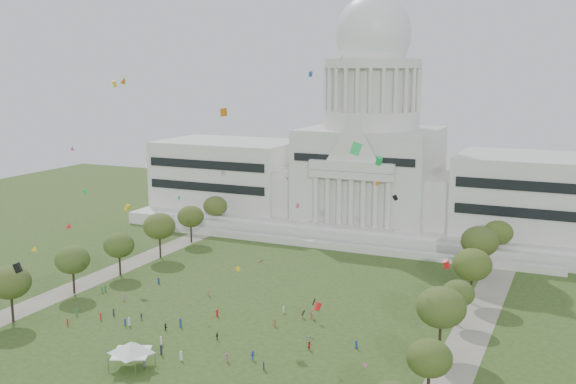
% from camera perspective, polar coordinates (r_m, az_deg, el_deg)
% --- Properties ---
extents(ground, '(400.00, 400.00, 0.00)m').
position_cam_1_polar(ground, '(136.18, -7.96, -13.16)').
color(ground, '#32461B').
rests_on(ground, ground).
extents(capitol, '(160.00, 64.50, 91.30)m').
position_cam_1_polar(capitol, '(231.20, 6.96, 2.38)').
color(capitol, silver).
rests_on(capitol, ground).
extents(path_left, '(8.00, 160.00, 0.04)m').
position_cam_1_polar(path_left, '(185.79, -15.71, -6.96)').
color(path_left, gray).
rests_on(path_left, ground).
extents(path_right, '(8.00, 160.00, 0.04)m').
position_cam_1_polar(path_right, '(147.01, 15.17, -11.61)').
color(path_right, gray).
rests_on(path_right, ground).
extents(row_tree_l_1, '(8.86, 8.86, 12.59)m').
position_cam_1_polar(row_tree_l_1, '(157.82, -22.45, -7.08)').
color(row_tree_l_1, black).
rests_on(row_tree_l_1, ground).
extents(row_tree_r_1, '(7.58, 7.58, 10.78)m').
position_cam_1_polar(row_tree_r_1, '(115.45, 11.88, -13.61)').
color(row_tree_r_1, black).
rests_on(row_tree_r_1, ground).
extents(row_tree_l_2, '(8.42, 8.42, 11.97)m').
position_cam_1_polar(row_tree_l_2, '(172.41, -17.79, -5.49)').
color(row_tree_l_2, black).
rests_on(row_tree_l_2, ground).
extents(row_tree_r_2, '(9.55, 9.55, 13.58)m').
position_cam_1_polar(row_tree_r_2, '(132.59, 12.84, -9.50)').
color(row_tree_r_2, black).
rests_on(row_tree_r_2, ground).
extents(row_tree_l_3, '(8.12, 8.12, 11.55)m').
position_cam_1_polar(row_tree_l_3, '(184.09, -14.12, -4.40)').
color(row_tree_l_3, black).
rests_on(row_tree_l_3, ground).
extents(row_tree_r_3, '(7.01, 7.01, 9.98)m').
position_cam_1_polar(row_tree_r_3, '(149.27, 14.20, -8.33)').
color(row_tree_r_3, black).
rests_on(row_tree_r_3, ground).
extents(row_tree_l_4, '(9.29, 9.29, 13.21)m').
position_cam_1_polar(row_tree_l_4, '(198.18, -10.84, -2.87)').
color(row_tree_l_4, black).
rests_on(row_tree_l_4, ground).
extents(row_tree_r_4, '(9.19, 9.19, 13.06)m').
position_cam_1_polar(row_tree_r_4, '(163.26, 15.33, -5.95)').
color(row_tree_r_4, black).
rests_on(row_tree_r_4, ground).
extents(row_tree_l_5, '(8.33, 8.33, 11.85)m').
position_cam_1_polar(row_tree_l_5, '(214.07, -8.24, -2.07)').
color(row_tree_l_5, black).
rests_on(row_tree_l_5, ground).
extents(row_tree_r_5, '(9.82, 9.82, 13.96)m').
position_cam_1_polar(row_tree_r_5, '(182.54, 15.93, -4.05)').
color(row_tree_r_5, black).
rests_on(row_tree_r_5, ground).
extents(row_tree_l_6, '(8.19, 8.19, 11.64)m').
position_cam_1_polar(row_tree_l_6, '(230.08, -6.18, -1.19)').
color(row_tree_l_6, black).
rests_on(row_tree_l_6, ground).
extents(row_tree_r_6, '(8.42, 8.42, 11.97)m').
position_cam_1_polar(row_tree_r_6, '(199.89, 17.37, -3.31)').
color(row_tree_r_6, black).
rests_on(row_tree_r_6, ground).
extents(event_tent, '(11.96, 11.96, 5.05)m').
position_cam_1_polar(event_tent, '(129.91, -13.13, -12.66)').
color(event_tent, '#4C4C4C').
rests_on(event_tent, ground).
extents(person_0, '(0.92, 0.80, 1.58)m').
position_cam_1_polar(person_0, '(136.32, 5.81, -12.73)').
color(person_0, navy).
rests_on(person_0, ground).
extents(person_2, '(0.96, 1.03, 1.81)m').
position_cam_1_polar(person_2, '(134.91, 1.84, -12.87)').
color(person_2, '#B21E1E').
rests_on(person_2, ground).
extents(person_3, '(0.65, 1.15, 1.72)m').
position_cam_1_polar(person_3, '(130.46, -5.22, -13.78)').
color(person_3, '#994C8C').
rests_on(person_3, ground).
extents(person_4, '(0.61, 0.98, 1.57)m').
position_cam_1_polar(person_4, '(140.34, -6.02, -12.03)').
color(person_4, '#26262B').
rests_on(person_4, ground).
extents(person_5, '(1.49, 1.29, 1.54)m').
position_cam_1_polar(person_5, '(146.53, -10.33, -11.17)').
color(person_5, '#26262B').
rests_on(person_5, ground).
extents(person_7, '(0.85, 0.82, 1.87)m').
position_cam_1_polar(person_7, '(129.44, -12.10, -14.14)').
color(person_7, '#4C4C51').
rests_on(person_7, ground).
extents(person_8, '(0.74, 0.50, 1.44)m').
position_cam_1_polar(person_8, '(153.45, -12.31, -10.25)').
color(person_8, '#4C4C51').
rests_on(person_8, ground).
extents(person_9, '(1.15, 1.33, 1.83)m').
position_cam_1_polar(person_9, '(130.78, -3.00, -13.66)').
color(person_9, navy).
rests_on(person_9, ground).
extents(person_10, '(0.67, 0.89, 1.35)m').
position_cam_1_polar(person_10, '(138.71, 1.68, -12.31)').
color(person_10, silver).
rests_on(person_10, ground).
extents(distant_crowd, '(55.64, 37.07, 1.94)m').
position_cam_1_polar(distant_crowd, '(151.11, -8.78, -10.41)').
color(distant_crowd, '#33723F').
rests_on(distant_crowd, ground).
extents(kite_swarm, '(91.90, 102.76, 53.76)m').
position_cam_1_polar(kite_swarm, '(134.69, -6.55, -1.46)').
color(kite_swarm, orange).
rests_on(kite_swarm, ground).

